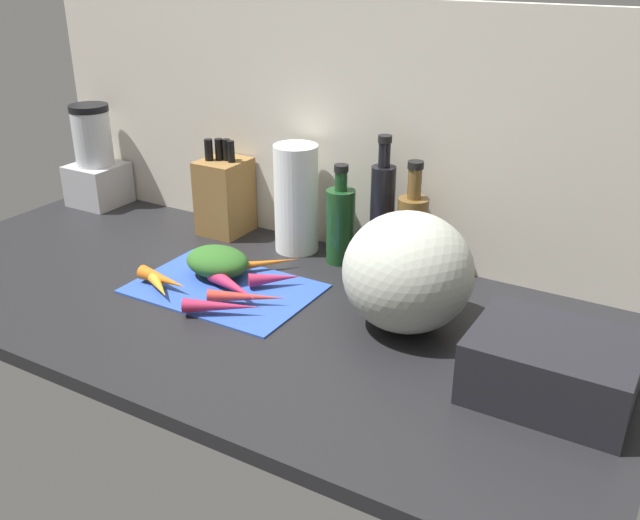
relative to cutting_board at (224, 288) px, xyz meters
The scene contains 19 objects.
ground_plane 5.90cm from the cutting_board, 19.64° to the right, with size 170.00×80.00×3.00cm, color black.
wall_back 47.38cm from the cutting_board, 81.83° to the left, with size 170.00×3.00×60.00cm, color beige.
cutting_board is the anchor object (origin of this frame).
carrot_0 5.05cm from the cutting_board, 23.69° to the right, with size 3.50×3.50×15.92cm, color #B2264C.
carrot_1 10.12cm from the cutting_board, 22.92° to the right, with size 2.79×2.79×16.70cm, color red.
carrot_2 11.61cm from the cutting_board, 34.18° to the left, with size 3.14×3.14×11.78cm, color #B2264C.
carrot_3 14.16cm from the cutting_board, 138.27° to the right, with size 2.85×2.85×10.71cm, color orange.
carrot_4 12.75cm from the cutting_board, 54.29° to the right, with size 3.12×3.12×16.04cm, color #B2264C.
carrot_5 13.56cm from the cutting_board, 149.54° to the right, with size 3.37×3.37×13.47cm, color orange.
carrot_6 12.44cm from the cutting_board, 80.24° to the left, with size 2.53×2.53×17.92cm, color orange.
carrot_greens_pile 7.48cm from the cutting_board, 139.00° to the left, with size 15.42×11.86×6.52cm, color #2D6023.
winter_squash 43.53cm from the cutting_board, ahead, with size 25.84×25.57×23.95cm, color #B2B7A8.
knife_block 36.43cm from the cutting_board, 126.24° to the left, with size 11.27×12.77×25.21cm.
blender_appliance 73.12cm from the cutting_board, 157.76° to the left, with size 14.40×14.40×29.28cm.
paper_towel_roll 30.60cm from the cutting_board, 86.03° to the left, with size 10.84×10.84×26.86cm, color white.
bottle_0 31.96cm from the cutting_board, 60.78° to the left, with size 6.93×6.93×24.24cm.
bottle_1 40.31cm from the cutting_board, 50.19° to the left, with size 5.73×5.73×31.75cm.
bottle_2 44.15cm from the cutting_board, 40.27° to the left, with size 7.01×7.01×27.42cm.
dish_rack 73.06cm from the cutting_board, ahead, with size 26.89×20.95×11.45cm, color black.
Camera 1 is at (85.00, -109.47, 70.76)cm, focal length 39.78 mm.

